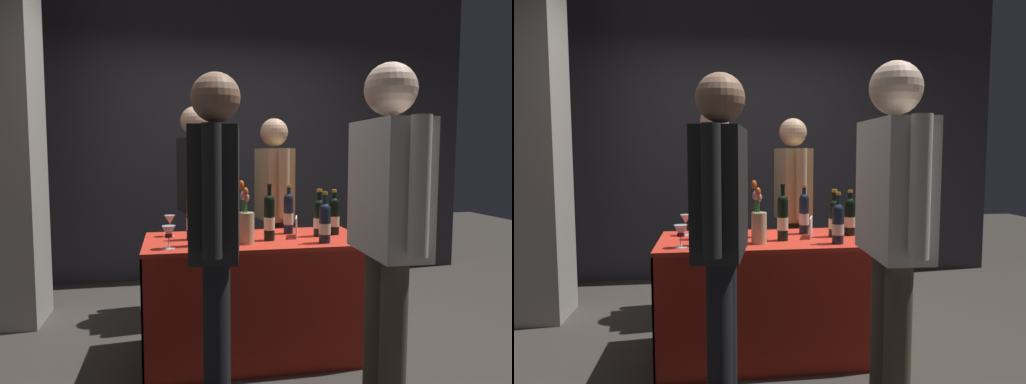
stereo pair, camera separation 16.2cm
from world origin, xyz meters
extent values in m
plane|color=#38332D|center=(0.00, 0.00, 0.00)|extent=(12.00, 12.00, 0.00)
cube|color=#2D2D33|center=(0.00, 1.89, 1.52)|extent=(5.37, 0.12, 3.05)
cube|color=gray|center=(-1.75, 0.87, 1.77)|extent=(0.47, 0.47, 3.55)
cube|color=red|center=(0.00, 0.00, 0.75)|extent=(1.42, 0.69, 0.02)
cube|color=#A32519|center=(0.00, -0.34, 0.37)|extent=(1.42, 0.01, 0.74)
cube|color=#A32519|center=(0.00, 0.34, 0.37)|extent=(1.42, 0.01, 0.74)
cube|color=#A32519|center=(-0.70, 0.00, 0.37)|extent=(0.01, 0.69, 0.74)
cube|color=#A32519|center=(0.70, 0.00, 0.37)|extent=(0.01, 0.69, 0.74)
cylinder|color=#192333|center=(0.39, -0.22, 0.87)|extent=(0.07, 0.07, 0.21)
sphere|color=#192333|center=(0.39, -0.22, 0.97)|extent=(0.07, 0.07, 0.07)
cylinder|color=#192333|center=(0.39, -0.22, 1.02)|extent=(0.03, 0.03, 0.09)
cylinder|color=#B7932D|center=(0.39, -0.22, 1.07)|extent=(0.03, 0.03, 0.02)
cylinder|color=beige|center=(0.39, -0.22, 0.85)|extent=(0.07, 0.07, 0.07)
cylinder|color=#192333|center=(-0.17, 0.10, 0.86)|extent=(0.07, 0.07, 0.20)
sphere|color=#192333|center=(-0.17, 0.10, 0.96)|extent=(0.06, 0.06, 0.06)
cylinder|color=#192333|center=(-0.17, 0.10, 1.00)|extent=(0.03, 0.03, 0.07)
cylinder|color=black|center=(-0.17, 0.10, 1.04)|extent=(0.03, 0.03, 0.02)
cylinder|color=beige|center=(-0.17, 0.10, 0.85)|extent=(0.07, 0.07, 0.06)
cylinder|color=black|center=(-0.40, -0.17, 0.89)|extent=(0.07, 0.07, 0.25)
sphere|color=black|center=(-0.40, -0.17, 1.01)|extent=(0.07, 0.07, 0.07)
cylinder|color=black|center=(-0.40, -0.17, 1.06)|extent=(0.03, 0.03, 0.08)
cylinder|color=maroon|center=(-0.40, -0.17, 1.11)|extent=(0.03, 0.03, 0.02)
cylinder|color=beige|center=(-0.40, -0.17, 0.87)|extent=(0.07, 0.07, 0.08)
cylinder|color=#192333|center=(0.25, 0.13, 0.89)|extent=(0.07, 0.07, 0.24)
sphere|color=#192333|center=(0.25, 0.13, 1.01)|extent=(0.06, 0.06, 0.06)
cylinder|color=#192333|center=(0.25, 0.13, 1.04)|extent=(0.03, 0.03, 0.07)
cylinder|color=#B7932D|center=(0.25, 0.13, 1.09)|extent=(0.03, 0.03, 0.02)
cylinder|color=beige|center=(0.25, 0.13, 0.87)|extent=(0.07, 0.07, 0.08)
cylinder|color=black|center=(0.54, 0.04, 0.87)|extent=(0.07, 0.07, 0.21)
sphere|color=black|center=(0.54, 0.04, 0.98)|extent=(0.07, 0.07, 0.07)
cylinder|color=black|center=(0.54, 0.04, 1.01)|extent=(0.03, 0.03, 0.07)
cylinder|color=#B7932D|center=(0.54, 0.04, 1.06)|extent=(0.03, 0.03, 0.02)
cylinder|color=beige|center=(0.54, 0.04, 0.85)|extent=(0.07, 0.07, 0.07)
cylinder|color=#38230F|center=(-0.41, 0.04, 0.88)|extent=(0.07, 0.07, 0.24)
sphere|color=#38230F|center=(-0.41, 0.04, 1.00)|extent=(0.07, 0.07, 0.07)
cylinder|color=#38230F|center=(-0.41, 0.04, 1.04)|extent=(0.03, 0.03, 0.07)
cylinder|color=maroon|center=(-0.41, 0.04, 1.08)|extent=(0.03, 0.03, 0.02)
cylinder|color=beige|center=(-0.41, 0.04, 0.86)|extent=(0.07, 0.07, 0.08)
cylinder|color=#38230F|center=(-0.22, -0.08, 0.87)|extent=(0.07, 0.07, 0.22)
sphere|color=#38230F|center=(-0.22, -0.08, 0.98)|extent=(0.07, 0.07, 0.07)
cylinder|color=#38230F|center=(-0.22, -0.08, 1.02)|extent=(0.03, 0.03, 0.07)
cylinder|color=black|center=(-0.22, -0.08, 1.06)|extent=(0.03, 0.03, 0.02)
cylinder|color=beige|center=(-0.22, -0.08, 0.86)|extent=(0.07, 0.07, 0.07)
cylinder|color=black|center=(0.42, 0.00, 0.87)|extent=(0.07, 0.07, 0.21)
sphere|color=black|center=(0.42, 0.00, 0.97)|extent=(0.07, 0.07, 0.07)
cylinder|color=black|center=(0.42, 0.00, 1.02)|extent=(0.03, 0.03, 0.09)
cylinder|color=#B7932D|center=(0.42, 0.00, 1.07)|extent=(0.04, 0.04, 0.02)
cylinder|color=beige|center=(0.42, 0.00, 0.85)|extent=(0.07, 0.07, 0.07)
cylinder|color=black|center=(0.07, -0.08, 0.89)|extent=(0.07, 0.07, 0.25)
sphere|color=black|center=(0.07, -0.08, 1.02)|extent=(0.07, 0.07, 0.07)
cylinder|color=black|center=(0.07, -0.08, 1.06)|extent=(0.03, 0.03, 0.08)
cylinder|color=black|center=(0.07, -0.08, 1.11)|extent=(0.03, 0.03, 0.02)
cylinder|color=beige|center=(0.07, -0.08, 0.87)|extent=(0.07, 0.07, 0.08)
cylinder|color=silver|center=(-0.55, -0.22, 0.77)|extent=(0.07, 0.07, 0.00)
cylinder|color=silver|center=(-0.55, -0.22, 0.79)|extent=(0.01, 0.01, 0.06)
cone|color=silver|center=(-0.55, -0.22, 0.86)|extent=(0.08, 0.08, 0.07)
cylinder|color=#590C19|center=(-0.55, -0.22, 0.84)|extent=(0.04, 0.04, 0.02)
cylinder|color=silver|center=(-0.55, 0.18, 0.77)|extent=(0.06, 0.06, 0.00)
cylinder|color=silver|center=(-0.55, 0.18, 0.81)|extent=(0.01, 0.01, 0.08)
cone|color=silver|center=(-0.55, 0.18, 0.87)|extent=(0.07, 0.07, 0.06)
cylinder|color=silver|center=(-0.06, 0.05, 0.77)|extent=(0.07, 0.07, 0.00)
cylinder|color=silver|center=(-0.06, 0.05, 0.80)|extent=(0.01, 0.01, 0.07)
cone|color=silver|center=(-0.06, 0.05, 0.87)|extent=(0.06, 0.06, 0.07)
cylinder|color=#590C19|center=(-0.06, 0.05, 0.85)|extent=(0.03, 0.03, 0.02)
cylinder|color=tan|center=(-0.09, -0.15, 0.86)|extent=(0.09, 0.09, 0.19)
cylinder|color=#38722D|center=(-0.09, -0.16, 0.97)|extent=(0.02, 0.02, 0.22)
ellipsoid|color=#E05B1E|center=(-0.09, -0.16, 1.08)|extent=(0.03, 0.03, 0.05)
cylinder|color=#38722D|center=(-0.09, -0.14, 0.96)|extent=(0.04, 0.04, 0.19)
ellipsoid|color=pink|center=(-0.11, -0.16, 1.06)|extent=(0.03, 0.03, 0.05)
cylinder|color=#38722D|center=(-0.10, -0.14, 0.95)|extent=(0.04, 0.01, 0.18)
ellipsoid|color=pink|center=(-0.09, -0.15, 1.04)|extent=(0.03, 0.03, 0.05)
cylinder|color=#38722D|center=(-0.11, -0.15, 0.99)|extent=(0.02, 0.02, 0.26)
ellipsoid|color=#E05B1E|center=(-0.12, -0.14, 1.12)|extent=(0.03, 0.03, 0.05)
cube|color=silver|center=(0.27, 0.00, 0.83)|extent=(0.06, 0.17, 0.13)
cylinder|color=#4C4233|center=(0.25, 0.69, 0.39)|extent=(0.12, 0.12, 0.79)
cylinder|color=#4C4233|center=(0.27, 0.54, 0.39)|extent=(0.12, 0.12, 0.79)
cube|color=tan|center=(0.26, 0.62, 1.07)|extent=(0.24, 0.40, 0.56)
sphere|color=tan|center=(0.26, 0.62, 1.47)|extent=(0.22, 0.22, 0.22)
cylinder|color=tan|center=(0.24, 0.86, 1.09)|extent=(0.08, 0.08, 0.51)
cylinder|color=tan|center=(0.28, 0.38, 1.09)|extent=(0.08, 0.08, 0.51)
cylinder|color=#4C4233|center=(-0.36, 0.89, 0.42)|extent=(0.12, 0.12, 0.84)
cylinder|color=#4C4233|center=(-0.32, 0.71, 0.42)|extent=(0.12, 0.12, 0.84)
cube|color=black|center=(-0.34, 0.80, 1.13)|extent=(0.29, 0.48, 0.59)
sphere|color=tan|center=(-0.34, 0.80, 1.56)|extent=(0.23, 0.23, 0.23)
cylinder|color=black|center=(-0.39, 1.07, 1.16)|extent=(0.08, 0.08, 0.55)
cylinder|color=black|center=(-0.29, 0.54, 1.16)|extent=(0.08, 0.08, 0.55)
cylinder|color=#4C4233|center=(0.43, -1.01, 0.43)|extent=(0.12, 0.12, 0.86)
cylinder|color=#4C4233|center=(0.44, -0.83, 0.43)|extent=(0.12, 0.12, 0.86)
cube|color=beige|center=(0.44, -0.92, 1.16)|extent=(0.23, 0.48, 0.61)
sphere|color=beige|center=(0.44, -0.92, 1.60)|extent=(0.24, 0.24, 0.24)
cylinder|color=beige|center=(0.42, -1.20, 1.18)|extent=(0.08, 0.08, 0.56)
cylinder|color=beige|center=(0.45, -0.64, 1.18)|extent=(0.08, 0.08, 0.56)
cylinder|color=black|center=(-0.34, -0.82, 0.42)|extent=(0.12, 0.12, 0.84)
cylinder|color=black|center=(-0.31, -0.63, 0.42)|extent=(0.12, 0.12, 0.84)
cube|color=black|center=(-0.33, -0.73, 1.14)|extent=(0.28, 0.51, 0.59)
sphere|color=#8C664C|center=(-0.33, -0.73, 1.57)|extent=(0.23, 0.23, 0.23)
cylinder|color=black|center=(-0.37, -1.01, 1.16)|extent=(0.08, 0.08, 0.55)
cylinder|color=black|center=(-0.28, -0.45, 1.16)|extent=(0.08, 0.08, 0.55)
camera|label=1|loc=(-0.53, -2.79, 1.31)|focal=31.30mm
camera|label=2|loc=(-0.37, -2.82, 1.31)|focal=31.30mm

